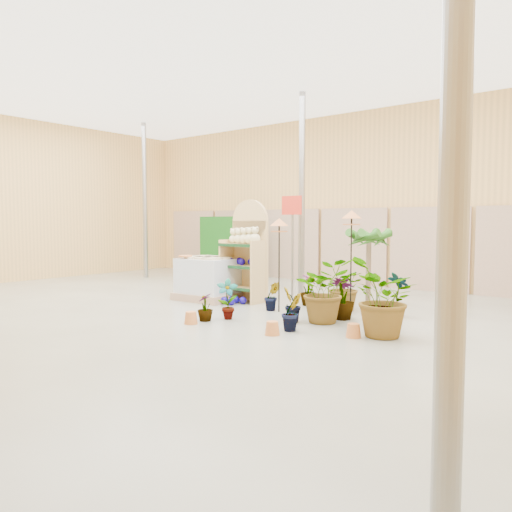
{
  "coord_description": "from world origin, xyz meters",
  "views": [
    {
      "loc": [
        6.23,
        -5.84,
        1.66
      ],
      "look_at": [
        0.3,
        1.5,
        1.0
      ],
      "focal_mm": 35.0,
      "sensor_mm": 36.0,
      "label": 1
    }
  ],
  "objects_px": {
    "display_shelf": "(247,255)",
    "bird_table_front": "(279,225)",
    "pallet_stack": "(208,279)",
    "potted_plant_2": "(323,290)"
  },
  "relations": [
    {
      "from": "display_shelf",
      "to": "bird_table_front",
      "type": "xyz_separation_m",
      "value": [
        1.27,
        -0.61,
        0.62
      ]
    },
    {
      "from": "display_shelf",
      "to": "bird_table_front",
      "type": "distance_m",
      "value": 1.54
    },
    {
      "from": "pallet_stack",
      "to": "bird_table_front",
      "type": "relative_size",
      "value": 0.75
    },
    {
      "from": "pallet_stack",
      "to": "bird_table_front",
      "type": "height_order",
      "value": "bird_table_front"
    },
    {
      "from": "potted_plant_2",
      "to": "pallet_stack",
      "type": "bearing_deg",
      "value": 170.84
    },
    {
      "from": "display_shelf",
      "to": "potted_plant_2",
      "type": "height_order",
      "value": "display_shelf"
    },
    {
      "from": "pallet_stack",
      "to": "potted_plant_2",
      "type": "xyz_separation_m",
      "value": [
        3.13,
        -0.51,
        0.08
      ]
    },
    {
      "from": "pallet_stack",
      "to": "potted_plant_2",
      "type": "height_order",
      "value": "potted_plant_2"
    },
    {
      "from": "potted_plant_2",
      "to": "display_shelf",
      "type": "bearing_deg",
      "value": 159.12
    },
    {
      "from": "display_shelf",
      "to": "pallet_stack",
      "type": "bearing_deg",
      "value": -152.98
    }
  ]
}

